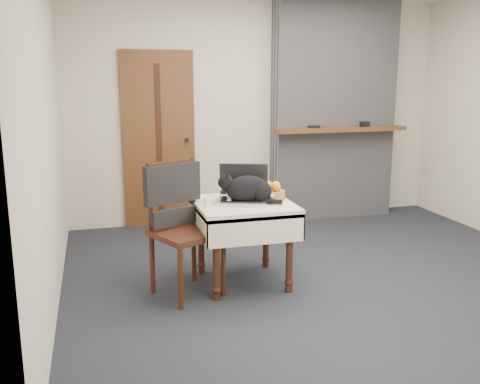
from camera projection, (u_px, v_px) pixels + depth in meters
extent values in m
plane|color=black|center=(325.00, 273.00, 4.76)|extent=(4.50, 4.50, 0.00)
cube|color=beige|center=(259.00, 112.00, 6.36)|extent=(4.50, 0.02, 2.60)
cube|color=beige|center=(46.00, 134.00, 3.89)|extent=(0.02, 4.00, 2.60)
cube|color=brown|center=(159.00, 140.00, 6.09)|extent=(0.82, 0.05, 2.00)
cube|color=#3C1710|center=(159.00, 140.00, 6.06)|extent=(0.06, 0.01, 1.70)
cylinder|color=black|center=(187.00, 140.00, 6.13)|extent=(0.04, 0.06, 0.04)
cube|color=gray|center=(333.00, 111.00, 6.46)|extent=(1.50, 0.30, 2.60)
cube|color=brown|center=(341.00, 129.00, 6.27)|extent=(1.62, 0.18, 0.05)
cube|color=black|center=(314.00, 127.00, 6.17)|extent=(0.14, 0.04, 0.03)
cube|color=black|center=(365.00, 124.00, 6.34)|extent=(0.10, 0.07, 0.06)
cylinder|color=#3C1710|center=(216.00, 261.00, 4.12)|extent=(0.06, 0.06, 0.64)
sphere|color=#3C1710|center=(217.00, 290.00, 4.17)|extent=(0.07, 0.07, 0.07)
cylinder|color=#3C1710|center=(289.00, 254.00, 4.28)|extent=(0.06, 0.06, 0.64)
sphere|color=#3C1710|center=(289.00, 282.00, 4.33)|extent=(0.07, 0.07, 0.07)
cylinder|color=#3C1710|center=(201.00, 239.00, 4.69)|extent=(0.06, 0.06, 0.64)
sphere|color=#3C1710|center=(201.00, 265.00, 4.74)|extent=(0.07, 0.07, 0.07)
cylinder|color=#3C1710|center=(266.00, 233.00, 4.84)|extent=(0.06, 0.06, 0.64)
sphere|color=#3C1710|center=(266.00, 258.00, 4.89)|extent=(0.07, 0.07, 0.07)
cube|color=beige|center=(243.00, 206.00, 4.41)|extent=(0.78, 0.78, 0.06)
cube|color=beige|center=(257.00, 231.00, 4.07)|extent=(0.78, 0.01, 0.22)
cube|color=beige|center=(232.00, 208.00, 4.79)|extent=(0.78, 0.01, 0.22)
cube|color=beige|center=(198.00, 222.00, 4.33)|extent=(0.01, 0.78, 0.22)
cube|color=beige|center=(287.00, 215.00, 4.53)|extent=(0.01, 0.78, 0.22)
cube|color=#B7B7BC|center=(242.00, 201.00, 4.37)|extent=(0.48, 0.41, 0.02)
cube|color=black|center=(242.00, 200.00, 4.37)|extent=(0.38, 0.30, 0.00)
cube|color=black|center=(244.00, 179.00, 4.51)|extent=(0.41, 0.21, 0.28)
cube|color=#AECEFF|center=(244.00, 179.00, 4.50)|extent=(0.37, 0.18, 0.25)
ellipsoid|color=black|center=(247.00, 189.00, 4.36)|extent=(0.39, 0.28, 0.23)
ellipsoid|color=black|center=(260.00, 192.00, 4.37)|extent=(0.22, 0.24, 0.18)
sphere|color=black|center=(226.00, 183.00, 4.34)|extent=(0.16, 0.16, 0.13)
ellipsoid|color=white|center=(220.00, 187.00, 4.35)|extent=(0.07, 0.08, 0.06)
ellipsoid|color=white|center=(230.00, 194.00, 4.37)|extent=(0.07, 0.09, 0.09)
cone|color=black|center=(227.00, 176.00, 4.29)|extent=(0.05, 0.06, 0.05)
cone|color=black|center=(227.00, 174.00, 4.37)|extent=(0.05, 0.06, 0.05)
cylinder|color=black|center=(270.00, 201.00, 4.31)|extent=(0.18, 0.14, 0.04)
sphere|color=white|center=(229.00, 201.00, 4.33)|extent=(0.04, 0.04, 0.04)
sphere|color=white|center=(229.00, 199.00, 4.42)|extent=(0.04, 0.04, 0.04)
cylinder|color=silver|center=(207.00, 202.00, 4.25)|extent=(0.06, 0.06, 0.07)
cylinder|color=#A64714|center=(272.00, 200.00, 4.34)|extent=(0.03, 0.03, 0.06)
cylinder|color=white|center=(272.00, 196.00, 4.34)|extent=(0.04, 0.04, 0.01)
cylinder|color=olive|center=(270.00, 195.00, 4.50)|extent=(0.25, 0.25, 0.07)
sphere|color=orange|center=(266.00, 188.00, 4.45)|extent=(0.07, 0.07, 0.07)
sphere|color=orange|center=(276.00, 187.00, 4.46)|extent=(0.07, 0.07, 0.07)
sphere|color=orange|center=(268.00, 185.00, 4.54)|extent=(0.07, 0.07, 0.07)
sphere|color=yellow|center=(276.00, 186.00, 4.53)|extent=(0.07, 0.07, 0.07)
sphere|color=orange|center=(264.00, 186.00, 4.52)|extent=(0.07, 0.07, 0.07)
cube|color=black|center=(265.00, 200.00, 4.45)|extent=(0.13, 0.05, 0.01)
cube|color=#3C1710|center=(187.00, 234.00, 4.19)|extent=(0.63, 0.63, 0.05)
cylinder|color=#3C1710|center=(181.00, 277.00, 3.97)|extent=(0.04, 0.04, 0.51)
cylinder|color=#3C1710|center=(223.00, 265.00, 4.22)|extent=(0.04, 0.04, 0.51)
cylinder|color=#3C1710|center=(152.00, 263.00, 4.27)|extent=(0.04, 0.04, 0.51)
cylinder|color=#3C1710|center=(194.00, 253.00, 4.52)|extent=(0.04, 0.04, 0.51)
cylinder|color=#3C1710|center=(150.00, 198.00, 4.16)|extent=(0.04, 0.04, 0.56)
cylinder|color=#3C1710|center=(193.00, 191.00, 4.41)|extent=(0.04, 0.04, 0.56)
cube|color=#3C1710|center=(172.00, 181.00, 4.26)|extent=(0.38, 0.20, 0.32)
cube|color=black|center=(172.00, 184.00, 4.25)|extent=(0.48, 0.27, 0.32)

